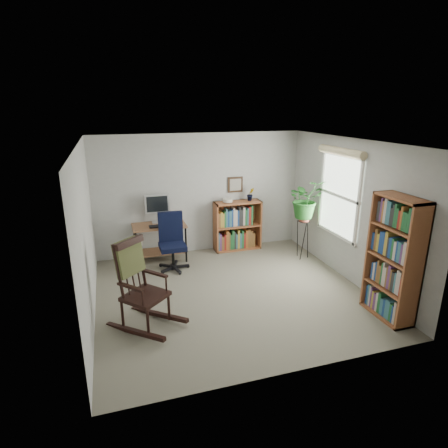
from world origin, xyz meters
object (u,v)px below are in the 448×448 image
object	(u,v)px
tall_bookshelf	(394,259)
desk	(160,243)
rocking_chair	(145,285)
office_chair	(172,242)
low_bookshelf	(237,226)

from	to	relation	value
tall_bookshelf	desk	bearing A→B (deg)	133.13
desk	rocking_chair	bearing A→B (deg)	-102.70
desk	rocking_chair	world-z (taller)	rocking_chair
desk	rocking_chair	distance (m)	2.32
office_chair	rocking_chair	world-z (taller)	rocking_chair
office_chair	tall_bookshelf	distance (m)	3.66
rocking_chair	low_bookshelf	bearing A→B (deg)	5.66
office_chair	low_bookshelf	xyz separation A→B (m)	(1.47, 0.63, -0.02)
rocking_chair	tall_bookshelf	bearing A→B (deg)	-55.12
desk	tall_bookshelf	xyz separation A→B (m)	(2.82, -3.01, 0.52)
low_bookshelf	tall_bookshelf	distance (m)	3.36
office_chair	low_bookshelf	world-z (taller)	office_chair
office_chair	low_bookshelf	bearing A→B (deg)	25.92
desk	low_bookshelf	distance (m)	1.64
desk	tall_bookshelf	distance (m)	4.15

